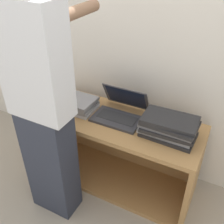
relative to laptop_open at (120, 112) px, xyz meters
name	(u,v)px	position (x,y,z in m)	size (l,w,h in m)	color
ground_plane	(102,199)	(0.00, -0.31, -0.69)	(12.00, 12.00, 0.00)	#9E9384
wall_back	(139,35)	(0.00, 0.31, 0.51)	(8.00, 0.05, 2.40)	silver
cart	(120,147)	(0.00, 0.01, -0.37)	(1.32, 0.51, 0.64)	#A87A47
laptop_open	(120,112)	(0.00, 0.00, 0.00)	(0.37, 0.33, 0.22)	#333338
laptop_stack_left	(73,102)	(-0.40, -0.06, 0.00)	(0.39, 0.24, 0.10)	#B7B7BC
laptop_stack_right	(169,127)	(0.40, -0.06, 0.03)	(0.39, 0.25, 0.15)	#232326
person	(42,107)	(-0.31, -0.49, 0.23)	(0.40, 0.54, 1.81)	#2D3342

